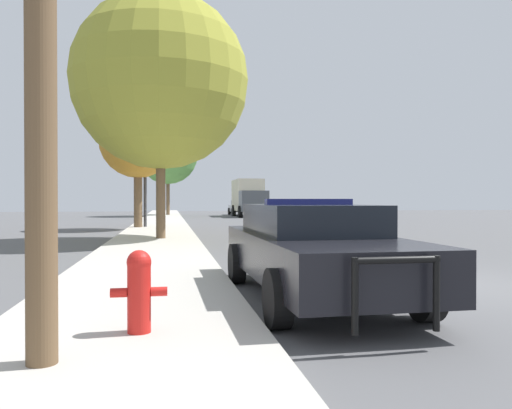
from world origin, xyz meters
The scene contains 11 objects.
ground_plane centered at (0.00, 0.00, 0.00)m, with size 110.00×110.00×0.00m, color #565659.
sidewalk_left centered at (-5.10, 0.00, 0.07)m, with size 3.00×110.00×0.13m.
police_car centered at (-2.48, -0.86, 0.77)m, with size 2.16×5.32×1.51m.
fire_hydrant centered at (-4.94, -2.90, 0.58)m, with size 0.58×0.25×0.85m.
traffic_light centered at (-4.63, 17.42, 4.14)m, with size 3.20×0.35×5.79m.
car_background_oncoming centered at (2.42, 22.30, 0.68)m, with size 2.02×3.97×1.24m.
car_background_distant centered at (2.05, 38.72, 0.74)m, with size 1.94×4.21×1.40m.
box_truck centered at (2.23, 34.67, 1.73)m, with size 2.50×6.93×3.24m.
tree_sidewalk_far centered at (-4.69, 36.56, 5.45)m, with size 5.23×5.23×7.94m.
tree_sidewalk_near centered at (-4.91, 9.74, 5.66)m, with size 6.20×6.20×8.63m.
tree_sidewalk_mid centered at (-6.12, 17.11, 4.43)m, with size 3.80×3.80×6.23m.
Camera 1 is at (-4.64, -8.17, 1.51)m, focal length 35.00 mm.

